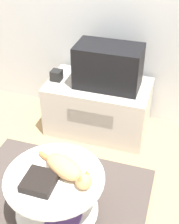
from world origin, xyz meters
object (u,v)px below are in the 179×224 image
at_px(speaker, 57,75).
at_px(cat, 67,169).
at_px(tv, 108,66).
at_px(dvd_box, 40,181).

xyz_separation_m(speaker, cat, (0.53, -1.12, -0.06)).
bearing_deg(cat, tv, 116.24).
bearing_deg(tv, speaker, -174.77).
xyz_separation_m(dvd_box, cat, (0.15, 0.14, 0.03)).
distance_m(speaker, cat, 1.24).
bearing_deg(dvd_box, tv, 84.33).
height_order(tv, cat, tv).
height_order(tv, speaker, tv).
distance_m(dvd_box, cat, 0.20).
bearing_deg(dvd_box, cat, 42.90).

